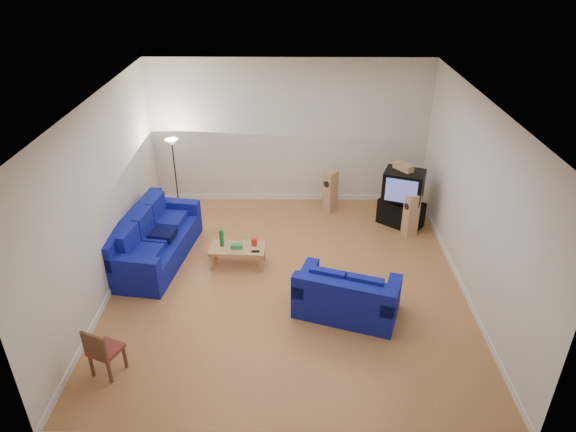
{
  "coord_description": "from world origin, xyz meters",
  "views": [
    {
      "loc": [
        0.08,
        -7.35,
        5.31
      ],
      "look_at": [
        0.0,
        0.4,
        1.1
      ],
      "focal_mm": 32.0,
      "sensor_mm": 36.0,
      "label": 1
    }
  ],
  "objects_px": {
    "sofa_three_seat": "(152,243)",
    "sofa_loveseat": "(346,299)",
    "television": "(404,185)",
    "coffee_table": "(237,250)",
    "tv_stand": "(401,213)"
  },
  "relations": [
    {
      "from": "sofa_loveseat",
      "to": "coffee_table",
      "type": "distance_m",
      "value": 2.33
    },
    {
      "from": "tv_stand",
      "to": "television",
      "type": "height_order",
      "value": "television"
    },
    {
      "from": "sofa_three_seat",
      "to": "sofa_loveseat",
      "type": "distance_m",
      "value": 3.79
    },
    {
      "from": "coffee_table",
      "to": "sofa_loveseat",
      "type": "bearing_deg",
      "value": -37.23
    },
    {
      "from": "television",
      "to": "sofa_loveseat",
      "type": "bearing_deg",
      "value": -95.4
    },
    {
      "from": "sofa_three_seat",
      "to": "television",
      "type": "bearing_deg",
      "value": 113.54
    },
    {
      "from": "tv_stand",
      "to": "television",
      "type": "relative_size",
      "value": 0.95
    },
    {
      "from": "coffee_table",
      "to": "television",
      "type": "xyz_separation_m",
      "value": [
        3.24,
        1.47,
        0.62
      ]
    },
    {
      "from": "sofa_loveseat",
      "to": "television",
      "type": "relative_size",
      "value": 1.93
    },
    {
      "from": "sofa_three_seat",
      "to": "coffee_table",
      "type": "bearing_deg",
      "value": 92.57
    },
    {
      "from": "sofa_three_seat",
      "to": "sofa_loveseat",
      "type": "height_order",
      "value": "sofa_three_seat"
    },
    {
      "from": "sofa_three_seat",
      "to": "coffee_table",
      "type": "distance_m",
      "value": 1.6
    },
    {
      "from": "sofa_loveseat",
      "to": "tv_stand",
      "type": "relative_size",
      "value": 2.03
    },
    {
      "from": "sofa_three_seat",
      "to": "television",
      "type": "height_order",
      "value": "television"
    },
    {
      "from": "sofa_three_seat",
      "to": "sofa_loveseat",
      "type": "bearing_deg",
      "value": 73.85
    }
  ]
}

